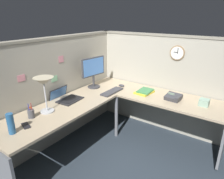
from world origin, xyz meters
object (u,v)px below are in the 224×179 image
Objects in this scene: monitor at (93,70)px; office_phone at (174,97)px; laptop at (65,97)px; thermos_flask at (11,124)px; desk_lamp_dome at (44,84)px; book_stack at (145,92)px; keyboard at (112,92)px; pen_cup at (31,114)px; cell_phone at (26,126)px; wall_clock at (177,53)px; computer_mouse at (121,85)px; tissue_box at (204,102)px.

monitor reaches higher than office_phone.
laptop is 0.95m from thermos_flask.
desk_lamp_dome is 1.46× the size of book_stack.
desk_lamp_dome reaches higher than keyboard.
desk_lamp_dome is at bearing -174.56° from monitor.
pen_cup is 1.25× the size of cell_phone.
office_phone is at bearing -79.23° from monitor.
keyboard is at bearing 130.24° from wall_clock.
thermos_flask is 2.07m from office_phone.
cell_phone is at bearing 154.88° from wall_clock.
desk_lamp_dome is 0.37m from pen_cup.
pen_cup is (-0.21, 0.02, -0.31)m from desk_lamp_dome.
pen_cup is (-1.21, 0.30, 0.04)m from keyboard.
office_phone is (0.25, -0.88, 0.03)m from keyboard.
office_phone is 0.73× the size of book_stack.
book_stack is at bearing -57.32° from keyboard.
computer_mouse is 0.47× the size of thermos_flask.
laptop is at bearing 137.14° from wall_clock.
book_stack is at bearing 138.45° from wall_clock.
tissue_box is (0.29, -1.65, -0.25)m from monitor.
book_stack reaches higher than keyboard.
computer_mouse reaches higher than keyboard.
desk_lamp_dome is (-0.40, -0.12, 0.34)m from laptop.
laptop is 1.83× the size of office_phone.
computer_mouse is 0.47× the size of wall_clock.
desk_lamp_dome is (-1.02, -0.10, 0.07)m from monitor.
office_phone is at bearing -30.61° from thermos_flask.
wall_clock is at bearing -61.28° from monitor.
laptop is 1.90m from tissue_box.
monitor is 1.42m from cell_phone.
pen_cup is at bearing 153.79° from book_stack.
wall_clock reaches higher than thermos_flask.
computer_mouse is 1.39m from desk_lamp_dome.
wall_clock is at bearing -67.48° from computer_mouse.
wall_clock is at bearing -23.07° from thermos_flask.
keyboard is 1.54m from thermos_flask.
laptop is 1.33× the size of book_stack.
laptop is 1.84× the size of thermos_flask.
computer_mouse is 0.47× the size of office_phone.
tissue_box is at bearing -83.38° from office_phone.
monitor is 2.78× the size of pen_cup.
desk_lamp_dome is at bearing 164.79° from keyboard.
book_stack reaches higher than cell_phone.
keyboard is at bearing -6.46° from thermos_flask.
pen_cup reaches higher than keyboard.
thermos_flask is at bearing 141.61° from tissue_box.
computer_mouse is at bearing 84.48° from book_stack.
thermos_flask is at bearing -168.29° from desk_lamp_dome.
tissue_box is (1.66, -1.46, 0.04)m from cell_phone.
thermos_flask is 1.00× the size of office_phone.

